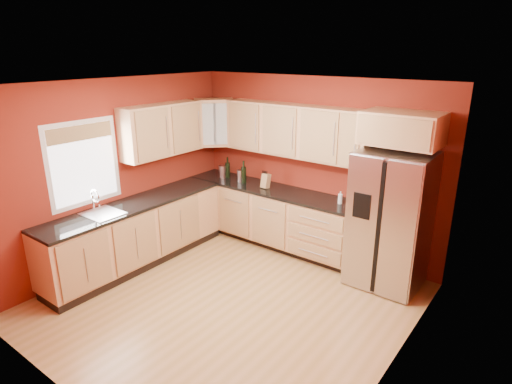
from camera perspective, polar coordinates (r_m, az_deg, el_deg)
floor at (r=5.45m, az=-3.75°, el=-14.37°), size 4.00×4.00×0.00m
ceiling at (r=4.59m, az=-4.45°, el=14.01°), size 4.00×4.00×0.00m
wall_back at (r=6.44m, az=7.67°, el=3.48°), size 4.00×0.04×2.60m
wall_front at (r=3.73m, az=-24.87°, el=-9.75°), size 4.00×0.04×2.60m
wall_left at (r=6.30m, az=-17.97°, el=2.40°), size 0.04×4.00×2.60m
wall_right at (r=3.95m, az=18.65°, el=-7.35°), size 0.04×4.00×2.60m
base_cabinets_back at (r=6.74m, az=2.02°, el=-3.36°), size 2.90×0.60×0.88m
base_cabinets_left at (r=6.36m, az=-15.61°, el=-5.49°), size 0.60×2.80×0.88m
countertop_back at (r=6.58m, az=2.02°, el=0.33°), size 2.90×0.62×0.04m
countertop_left at (r=6.18m, az=-15.92°, el=-1.62°), size 0.62×2.80×0.04m
upper_cabinets_back at (r=6.31m, az=5.13°, el=8.15°), size 2.30×0.33×0.75m
upper_cabinets_left at (r=6.49m, az=-12.36°, el=8.10°), size 0.33×1.35×0.75m
corner_upper_cabinet at (r=7.02m, az=-5.59°, el=9.21°), size 0.67×0.67×0.75m
over_fridge_cabinet at (r=5.48m, az=18.89°, el=8.02°), size 0.92×0.60×0.40m
refrigerator at (r=5.72m, az=17.44°, el=-3.55°), size 0.90×0.75×1.78m
window at (r=5.97m, az=-21.97°, el=3.54°), size 0.03×0.90×1.00m
sink_faucet at (r=5.86m, az=-19.91°, el=-1.39°), size 0.50×0.42×0.30m
canister_left at (r=7.12m, az=-4.48°, el=2.73°), size 0.16×0.16×0.20m
canister_right at (r=6.88m, az=-2.04°, el=2.18°), size 0.15×0.15×0.19m
wine_bottle_a at (r=7.09m, az=-3.81°, el=3.29°), size 0.10×0.10×0.35m
wine_bottle_b at (r=6.79m, az=-1.66°, el=2.69°), size 0.10×0.10×0.36m
knife_block at (r=6.57m, az=1.30°, el=1.51°), size 0.12×0.11×0.22m
soap_dispenser at (r=6.01m, az=11.16°, el=-0.74°), size 0.06×0.06×0.18m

